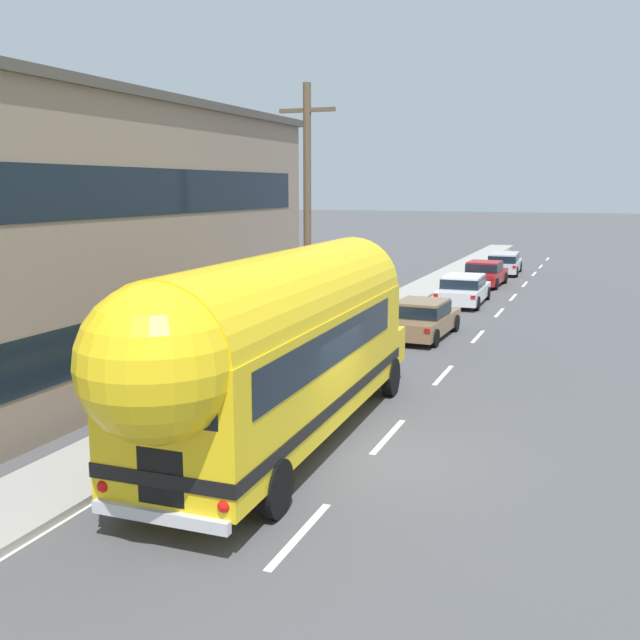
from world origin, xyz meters
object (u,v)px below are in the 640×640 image
car_third (484,273)px  car_fourth (504,262)px  utility_pole (307,220)px  car_second (463,288)px  painted_bus (277,343)px  car_lead (422,317)px

car_third → car_fourth: size_ratio=0.95×
utility_pole → car_third: utility_pole is taller
utility_pole → car_second: bearing=78.9°
car_third → car_fourth: 5.93m
car_fourth → car_third: bearing=-92.8°
painted_bus → car_fourth: painted_bus is taller
car_second → car_fourth: size_ratio=1.07×
utility_pole → car_fourth: size_ratio=1.88×
painted_bus → car_fourth: 33.48m
painted_bus → car_third: (-0.16, 27.52, -1.58)m
car_third → car_fourth: same height
car_second → painted_bus: bearing=-89.9°
car_lead → car_second: bearing=90.2°
car_second → car_lead: bearing=-89.8°
car_fourth → painted_bus: bearing=-90.2°
utility_pole → car_fourth: 26.05m
utility_pole → car_second: utility_pole is taller
car_fourth → car_second: bearing=-90.8°
car_lead → car_second: (-0.03, 8.20, 0.01)m
car_lead → car_second: size_ratio=0.93×
utility_pole → car_fourth: (2.71, 25.65, -3.64)m
car_fourth → car_lead: bearing=-90.4°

